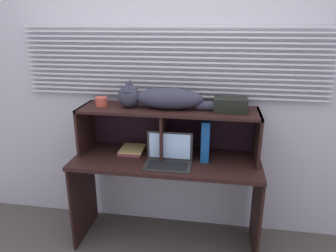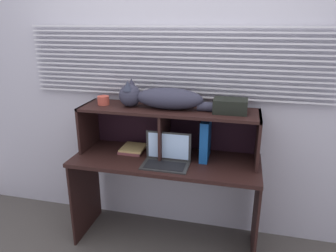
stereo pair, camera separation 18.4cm
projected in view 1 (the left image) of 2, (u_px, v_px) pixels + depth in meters
back_panel_with_blinds at (172, 88)px, 2.60m from camera, size 4.40×0.08×2.50m
desk at (166, 176)px, 2.51m from camera, size 1.45×0.55×0.76m
hutch_shelf_unit at (168, 121)px, 2.49m from camera, size 1.39×0.36×0.38m
cat at (162, 98)px, 2.40m from camera, size 0.91×0.20×0.21m
laptop at (168, 157)px, 2.35m from camera, size 0.35×0.21×0.23m
binder_upright at (206, 138)px, 2.45m from camera, size 0.06×0.24×0.32m
book_stack at (132, 150)px, 2.58m from camera, size 0.19×0.21×0.04m
small_basket at (101, 102)px, 2.49m from camera, size 0.09×0.09×0.07m
storage_box at (230, 105)px, 2.33m from camera, size 0.24×0.16×0.10m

